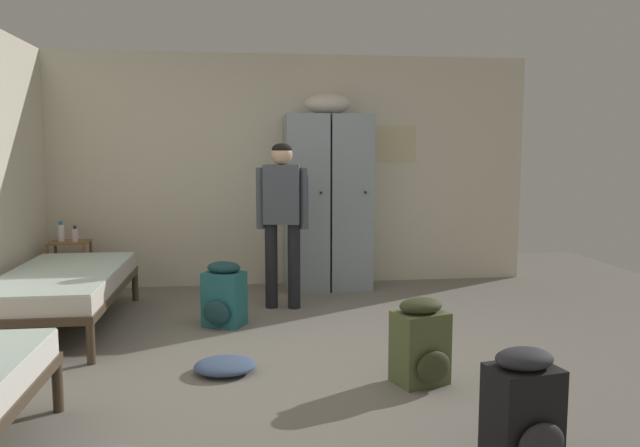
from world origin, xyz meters
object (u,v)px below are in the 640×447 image
Objects in this scene: water_bottle at (61,232)px; backpack_teal at (224,296)px; locker_bank at (328,198)px; clothes_pile_denim at (225,366)px; person_traveler at (282,210)px; shelf_unit at (70,263)px; backpack_black at (524,408)px; backpack_olive at (421,343)px; lotion_bottle at (75,235)px; bed_left_rear at (63,284)px.

water_bottle reaches higher than backpack_teal.
locker_bank is 10.36× the size of water_bottle.
person_traveler is at bearing 73.08° from clothes_pile_denim.
backpack_teal is at bearing -38.83° from shelf_unit.
water_bottle is at bearing -178.87° from locker_bank.
person_traveler is 2.80× the size of backpack_black.
lotion_bottle is at bearing 135.90° from backpack_olive.
person_traveler is 9.59× the size of lotion_bottle.
backpack_teal and backpack_olive have the same top height.
backpack_black is 1.00× the size of backpack_olive.
locker_bank is 3.76× the size of backpack_olive.
water_bottle reaches higher than bed_left_rear.
bed_left_rear is 1.23× the size of person_traveler.
locker_bank is 3.76× the size of backpack_teal.
person_traveler reaches higher than backpack_black.
lotion_bottle is (-0.18, 1.13, 0.26)m from bed_left_rear.
lotion_bottle is (0.07, -0.04, 0.30)m from shelf_unit.
backpack_olive is (0.20, -2.79, -0.71)m from locker_bank.
backpack_black and backpack_olive have the same top height.
water_bottle is at bearing 165.96° from shelf_unit.
backpack_olive is (2.84, -2.72, -0.09)m from shelf_unit.
person_traveler is 1.01m from backpack_teal.
backpack_black is at bearing -84.16° from locker_bank.
locker_bank reaches higher than backpack_teal.
locker_bank reaches higher than backpack_olive.
bed_left_rear is at bearing -166.30° from person_traveler.
locker_bank is at bearing 51.04° from backpack_teal.
clothes_pile_denim is (-1.04, -2.45, -0.92)m from locker_bank.
shelf_unit is (-2.64, -0.07, -0.62)m from locker_bank.
person_traveler is 2.80× the size of backpack_olive.
locker_bank is 3.91m from backpack_black.
lotion_bottle is (0.15, -0.06, -0.02)m from water_bottle.
shelf_unit is 0.32m from water_bottle.
clothes_pile_denim is at bearing 136.25° from backpack_black.
locker_bank is 12.87× the size of lotion_bottle.
backpack_teal is 1.00× the size of backpack_olive.
person_traveler is 3.73× the size of clothes_pile_denim.
backpack_teal and backpack_black have the same top height.
locker_bank is at bearing 94.05° from backpack_olive.
locker_bank is at bearing 66.91° from clothes_pile_denim.
water_bottle is 2.99m from clothes_pile_denim.
locker_bank is 3.76× the size of backpack_black.
bed_left_rear is (0.25, -1.17, 0.04)m from shelf_unit.
clothes_pile_denim is (-1.43, 1.37, -0.21)m from backpack_black.
bed_left_rear is 3.79m from backpack_black.
backpack_olive is at bearing -85.95° from locker_bank.
locker_bank is 5.01× the size of clothes_pile_denim.
shelf_unit is at bearing 123.88° from clothes_pile_denim.
locker_bank is at bearing 2.54° from lotion_bottle.
shelf_unit is 2.01m from backpack_teal.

